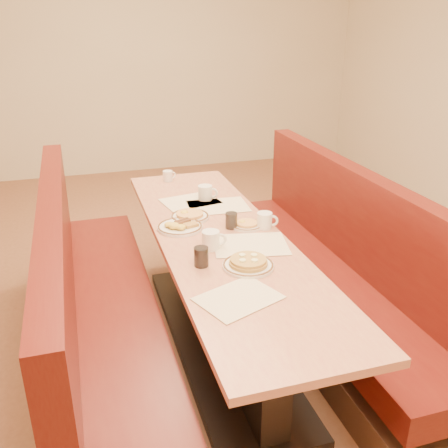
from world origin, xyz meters
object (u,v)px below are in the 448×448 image
object	(u,v)px
booth_right	(331,278)
soda_tumbler_mid	(231,221)
pancake_plate	(248,264)
coffee_mug_a	(265,220)
coffee_mug_c	(206,193)
soda_tumbler_near	(201,257)
booth_left	(96,316)
coffee_mug_d	(168,176)
eggs_plate	(180,226)
coffee_mug_b	(211,240)
diner_table	(221,294)

from	to	relation	value
booth_right	soda_tumbler_mid	xyz separation A→B (m)	(-0.64, 0.10, 0.44)
pancake_plate	coffee_mug_a	world-z (taller)	coffee_mug_a
coffee_mug_c	soda_tumbler_near	world-z (taller)	coffee_mug_c
booth_left	coffee_mug_d	size ratio (longest dim) A/B	24.26
coffee_mug_d	soda_tumbler_near	xyz separation A→B (m)	(-0.11, -1.41, 0.01)
eggs_plate	soda_tumbler_near	xyz separation A→B (m)	(0.00, -0.49, 0.03)
coffee_mug_d	booth_left	bearing A→B (deg)	-136.78
coffee_mug_b	coffee_mug_a	bearing A→B (deg)	36.65
eggs_plate	coffee_mug_d	bearing A→B (deg)	82.91
booth_left	soda_tumbler_near	world-z (taller)	booth_left
diner_table	booth_left	world-z (taller)	booth_left
booth_right	soda_tumbler_near	world-z (taller)	booth_right
pancake_plate	coffee_mug_d	bearing A→B (deg)	94.08
diner_table	pancake_plate	size ratio (longest dim) A/B	9.71
coffee_mug_a	coffee_mug_b	world-z (taller)	coffee_mug_b
diner_table	booth_right	distance (m)	0.73
eggs_plate	coffee_mug_c	bearing A→B (deg)	57.48
booth_left	coffee_mug_b	distance (m)	0.79
booth_left	coffee_mug_d	bearing A→B (deg)	59.57
coffee_mug_b	soda_tumbler_near	world-z (taller)	same
coffee_mug_c	coffee_mug_d	size ratio (longest dim) A/B	1.28
eggs_plate	soda_tumbler_near	world-z (taller)	soda_tumbler_near
coffee_mug_b	soda_tumbler_near	xyz separation A→B (m)	(-0.10, -0.18, -0.00)
diner_table	coffee_mug_a	distance (m)	0.51
booth_right	pancake_plate	size ratio (longest dim) A/B	9.71
eggs_plate	diner_table	bearing A→B (deg)	-41.27
diner_table	booth_right	world-z (taller)	booth_right
soda_tumbler_near	coffee_mug_c	bearing A→B (deg)	73.50
eggs_plate	soda_tumbler_mid	size ratio (longest dim) A/B	2.78
booth_right	eggs_plate	xyz separation A→B (m)	(-0.93, 0.18, 0.40)
soda_tumbler_near	soda_tumbler_mid	size ratio (longest dim) A/B	1.05
eggs_plate	coffee_mug_a	size ratio (longest dim) A/B	2.17
eggs_plate	soda_tumbler_near	distance (m)	0.49
eggs_plate	coffee_mug_c	xyz separation A→B (m)	(0.28, 0.43, 0.04)
coffee_mug_d	soda_tumbler_mid	xyz separation A→B (m)	(0.18, -1.00, 0.01)
booth_left	pancake_plate	bearing A→B (deg)	-27.83
coffee_mug_a	booth_right	bearing A→B (deg)	16.93
coffee_mug_a	coffee_mug_b	distance (m)	0.42
booth_right	diner_table	bearing A→B (deg)	180.00
booth_right	eggs_plate	size ratio (longest dim) A/B	9.38
coffee_mug_a	diner_table	bearing A→B (deg)	-149.07
coffee_mug_c	pancake_plate	bearing A→B (deg)	-73.06
booth_left	diner_table	bearing A→B (deg)	0.00
pancake_plate	coffee_mug_a	xyz separation A→B (m)	(0.26, 0.44, 0.03)
pancake_plate	coffee_mug_b	xyz separation A→B (m)	(-0.12, 0.26, 0.03)
booth_right	coffee_mug_d	world-z (taller)	booth_right
coffee_mug_b	coffee_mug_d	bearing A→B (deg)	100.86
coffee_mug_d	coffee_mug_c	bearing A→B (deg)	-88.09
booth_right	coffee_mug_b	xyz separation A→B (m)	(-0.83, -0.14, 0.44)
booth_right	coffee_mug_c	xyz separation A→B (m)	(-0.66, 0.61, 0.44)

